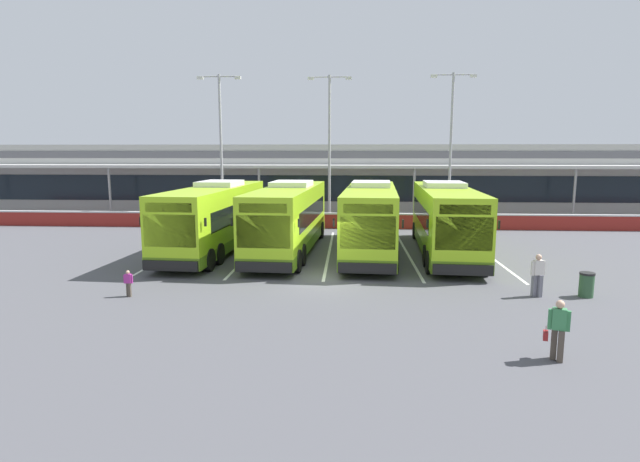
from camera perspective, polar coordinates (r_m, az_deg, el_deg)
The scene contains 19 objects.
ground_plane at distance 21.56m, azimuth 0.43°, elevation -5.46°, with size 200.00×200.00×0.00m, color #4C4C51.
terminal_building at distance 47.83m, azimuth 2.07°, elevation 6.13°, with size 70.00×13.00×6.00m.
red_barrier_wall at distance 35.70m, azimuth 1.60°, elevation 1.21°, with size 60.00×0.40×1.10m.
coach_bus_leftmost at distance 27.86m, azimuth -11.80°, elevation 1.38°, with size 3.49×12.28×3.78m.
coach_bus_left_centre at distance 27.08m, azimuth -3.56°, elevation 1.34°, with size 3.49×12.28×3.78m.
coach_bus_centre at distance 26.95m, azimuth 5.74°, elevation 1.28°, with size 3.49×12.28×3.78m.
coach_bus_right_centre at distance 27.34m, azimuth 14.02°, elevation 1.16°, with size 3.49×12.28×3.78m.
bay_stripe_far_west at distance 28.97m, azimuth -15.79°, elevation -2.05°, with size 0.14×13.00×0.01m, color silver.
bay_stripe_west at distance 27.88m, azimuth -7.60°, elevation -2.21°, with size 0.14×13.00×0.01m, color silver.
bay_stripe_mid_west at distance 27.41m, azimuth 1.06°, elevation -2.33°, with size 0.14×13.00×0.01m, color silver.
bay_stripe_centre at distance 27.57m, azimuth 9.83°, elevation -2.39°, with size 0.14×13.00×0.01m, color silver.
bay_stripe_mid_east at distance 28.36m, azimuth 18.30°, elevation -2.40°, with size 0.14×13.00×0.01m, color silver.
pedestrian_with_handbag at distance 14.55m, azimuth 25.38°, elevation -9.99°, with size 0.64×0.46×1.62m.
pedestrian_in_dark_coat at distance 20.45m, azimuth 23.49°, elevation -4.49°, with size 0.54×0.29×1.62m.
pedestrian_child at distance 20.18m, azimuth -20.93°, elevation -5.48°, with size 0.33×0.19×1.00m.
lamp_post_west at distance 38.82m, azimuth -11.19°, elevation 10.15°, with size 3.24×0.28×11.00m.
lamp_post_centre at distance 38.34m, azimuth 1.08°, elevation 10.34°, with size 3.24×0.28×11.00m.
lamp_post_east at distance 38.45m, azimuth 14.66°, elevation 10.05°, with size 3.24×0.28×11.00m.
litter_bin at distance 21.31m, azimuth 28.01°, elevation -5.40°, with size 0.54×0.54×0.93m.
Camera 1 is at (1.05, -20.86, 5.37)m, focal length 28.18 mm.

